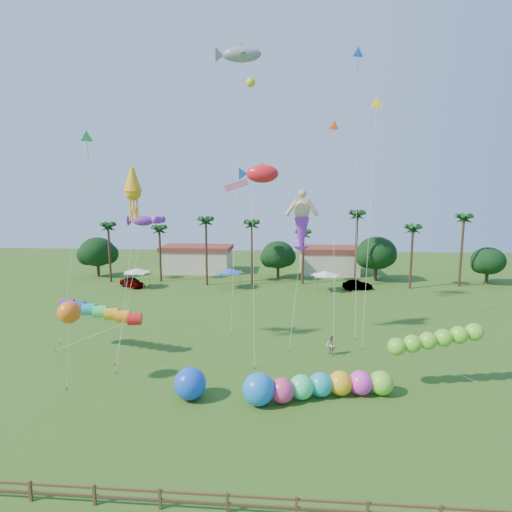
# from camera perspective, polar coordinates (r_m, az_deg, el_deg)

# --- Properties ---
(ground) EXTENTS (160.00, 160.00, 0.00)m
(ground) POSITION_cam_1_polar(r_m,az_deg,el_deg) (25.56, -1.92, -23.94)
(ground) COLOR #285116
(ground) RESTS_ON ground
(tree_line) EXTENTS (69.46, 8.91, 11.00)m
(tree_line) POSITION_cam_1_polar(r_m,az_deg,el_deg) (66.12, 5.39, 0.24)
(tree_line) COLOR #3A2819
(tree_line) RESTS_ON ground
(buildings_row) EXTENTS (35.00, 7.00, 4.00)m
(buildings_row) POSITION_cam_1_polar(r_m,az_deg,el_deg) (72.60, 0.03, -0.80)
(buildings_row) COLOR beige
(buildings_row) RESTS_ON ground
(tent_row) EXTENTS (31.00, 4.00, 0.60)m
(tent_row) POSITION_cam_1_polar(r_m,az_deg,el_deg) (59.41, -3.79, -2.17)
(tent_row) COLOR white
(tent_row) RESTS_ON ground
(fence) EXTENTS (36.12, 0.12, 1.00)m
(fence) POSITION_cam_1_polar(r_m,az_deg,el_deg) (20.39, -4.12, -31.48)
(fence) COLOR brown
(fence) RESTS_ON ground
(car_a) EXTENTS (4.70, 3.93, 1.51)m
(car_a) POSITION_cam_1_polar(r_m,az_deg,el_deg) (63.93, -17.28, -3.60)
(car_a) COLOR #4C4C54
(car_a) RESTS_ON ground
(car_b) EXTENTS (4.40, 2.16, 1.39)m
(car_b) POSITION_cam_1_polar(r_m,az_deg,el_deg) (61.27, 14.29, -4.05)
(car_b) COLOR #4C4C54
(car_b) RESTS_ON ground
(spectator_b) EXTENTS (1.05, 1.12, 1.83)m
(spectator_b) POSITION_cam_1_polar(r_m,az_deg,el_deg) (36.07, 10.61, -12.43)
(spectator_b) COLOR #AE9B91
(spectator_b) RESTS_ON ground
(caterpillar_inflatable) EXTENTS (10.60, 4.21, 2.17)m
(caterpillar_inflatable) POSITION_cam_1_polar(r_m,az_deg,el_deg) (28.87, 8.17, -17.91)
(caterpillar_inflatable) COLOR #DB3973
(caterpillar_inflatable) RESTS_ON ground
(blue_ball) EXTENTS (2.20, 2.20, 2.20)m
(blue_ball) POSITION_cam_1_polar(r_m,az_deg,el_deg) (28.84, -9.41, -17.54)
(blue_ball) COLOR blue
(blue_ball) RESTS_ON ground
(rainbow_tube) EXTENTS (9.76, 1.20, 3.85)m
(rainbow_tube) POSITION_cam_1_polar(r_m,az_deg,el_deg) (36.89, -19.78, -8.40)
(rainbow_tube) COLOR red
(rainbow_tube) RESTS_ON ground
(green_worm) EXTENTS (9.96, 2.17, 3.89)m
(green_worm) POSITION_cam_1_polar(r_m,az_deg,el_deg) (30.77, 19.45, -12.12)
(green_worm) COLOR #68CF2E
(green_worm) RESTS_ON ground
(orange_ball_kite) EXTENTS (2.06, 2.06, 6.44)m
(orange_ball_kite) POSITION_cam_1_polar(r_m,az_deg,el_deg) (31.24, -25.12, -7.29)
(orange_ball_kite) COLOR orange
(orange_ball_kite) RESTS_ON ground
(merman_kite) EXTENTS (2.76, 5.03, 13.88)m
(merman_kite) POSITION_cam_1_polar(r_m,az_deg,el_deg) (38.28, 6.54, 4.39)
(merman_kite) COLOR tan
(merman_kite) RESTS_ON ground
(fish_kite) EXTENTS (4.50, 6.77, 16.59)m
(fish_kite) POSITION_cam_1_polar(r_m,az_deg,el_deg) (35.83, 0.90, 11.66)
(fish_kite) COLOR red
(fish_kite) RESTS_ON ground
(shark_kite) EXTENTS (5.82, 8.52, 29.50)m
(shark_kite) POSITION_cam_1_polar(r_m,az_deg,el_deg) (47.03, -2.03, 26.82)
(shark_kite) COLOR gray
(shark_kite) RESTS_ON ground
(squid_kite) EXTENTS (1.76, 4.94, 16.17)m
(squid_kite) POSITION_cam_1_polar(r_m,az_deg,el_deg) (35.03, -17.16, 8.65)
(squid_kite) COLOR #FEA514
(squid_kite) RESTS_ON ground
(lobster_kite) EXTENTS (3.35, 5.30, 12.25)m
(lobster_kite) POSITION_cam_1_polar(r_m,az_deg,el_deg) (36.66, -15.83, 4.86)
(lobster_kite) COLOR purple
(lobster_kite) RESTS_ON ground
(delta_kite_red) EXTENTS (1.17, 4.91, 20.92)m
(delta_kite_red) POSITION_cam_1_polar(r_m,az_deg,el_deg) (40.44, 11.12, 17.16)
(delta_kite_red) COLOR #EE581A
(delta_kite_red) RESTS_ON ground
(delta_kite_yellow) EXTENTS (1.93, 4.34, 22.85)m
(delta_kite_yellow) POSITION_cam_1_polar(r_m,az_deg,el_deg) (40.83, 16.82, 19.65)
(delta_kite_yellow) COLOR yellow
(delta_kite_yellow) RESTS_ON ground
(delta_kite_green) EXTENTS (2.19, 5.06, 20.08)m
(delta_kite_green) POSITION_cam_1_polar(r_m,az_deg,el_deg) (43.61, -23.06, 15.00)
(delta_kite_green) COLOR green
(delta_kite_green) RESTS_ON ground
(delta_kite_blue) EXTENTS (1.33, 5.13, 28.32)m
(delta_kite_blue) POSITION_cam_1_polar(r_m,az_deg,el_deg) (44.86, 14.39, 25.66)
(delta_kite_blue) COLOR blue
(delta_kite_blue) RESTS_ON ground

